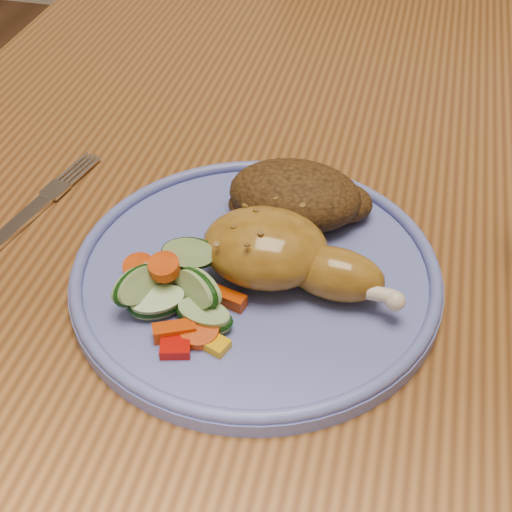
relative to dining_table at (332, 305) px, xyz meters
name	(u,v)px	position (x,y,z in m)	size (l,w,h in m)	color
dining_table	(332,305)	(0.00, 0.00, 0.00)	(0.90, 1.40, 0.75)	brown
chair_far	(384,119)	(0.00, 0.63, -0.17)	(0.42, 0.42, 0.91)	#4C2D16
plate	(256,276)	(-0.06, -0.07, 0.09)	(0.29, 0.29, 0.01)	#5762AF
plate_rim	(256,266)	(-0.06, -0.07, 0.10)	(0.28, 0.28, 0.01)	#5762AF
chicken_leg	(282,254)	(-0.03, -0.07, 0.12)	(0.16, 0.08, 0.05)	olive
rice_pilaf	(298,197)	(-0.04, 0.01, 0.11)	(0.12, 0.08, 0.05)	#442B11
vegetable_pile	(175,291)	(-0.10, -0.12, 0.11)	(0.10, 0.10, 0.05)	#A50A05
fork	(24,218)	(-0.27, -0.05, 0.09)	(0.05, 0.17, 0.00)	silver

